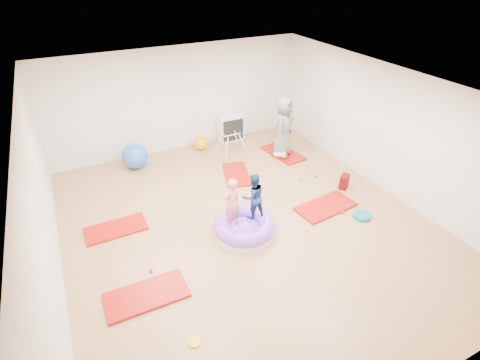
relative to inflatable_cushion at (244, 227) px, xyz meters
name	(u,v)px	position (x,y,z in m)	size (l,w,h in m)	color
room	(247,165)	(0.17, 0.23, 1.25)	(7.01, 8.01, 2.81)	#9A6C47
gym_mat_front_left	(147,295)	(-2.15, -0.72, -0.12)	(1.31, 0.65, 0.05)	#9B1C05
gym_mat_mid_left	(116,229)	(-2.27, 1.24, -0.13)	(1.19, 0.60, 0.05)	#9B1C05
gym_mat_center_back	(237,174)	(0.85, 2.09, -0.13)	(1.16, 0.58, 0.05)	#9B1C05
gym_mat_right	(326,207)	(1.99, -0.02, -0.12)	(1.32, 0.66, 0.06)	#9B1C05
gym_mat_rear_right	(283,153)	(2.50, 2.55, -0.12)	(1.26, 0.63, 0.05)	#9B1C05
inflatable_cushion	(244,227)	(0.00, 0.00, 0.00)	(1.23, 1.23, 0.39)	silver
child_pink	(232,201)	(-0.27, -0.01, 0.72)	(0.37, 0.25, 1.03)	#D56B71
child_navy	(253,194)	(0.21, 0.05, 0.69)	(0.47, 0.36, 0.96)	navy
adult_caregiver	(283,127)	(2.41, 2.48, 0.71)	(0.79, 0.51, 1.61)	slate
infant	(281,153)	(2.29, 2.34, 0.01)	(0.37, 0.38, 0.22)	silver
ball_pit_balls	(290,210)	(1.21, 0.19, -0.12)	(4.58, 1.74, 0.07)	red
exercise_ball_blue	(135,156)	(-1.30, 3.61, 0.18)	(0.66, 0.66, 0.66)	blue
exercise_ball_orange	(201,143)	(0.58, 3.83, 0.05)	(0.39, 0.39, 0.39)	#EC9A00
infant_play_gym	(232,140)	(1.28, 3.29, 0.21)	(0.70, 0.66, 0.54)	silver
cube_shelf	(231,128)	(1.60, 4.02, 0.22)	(0.74, 0.36, 0.74)	silver
balance_disc	(362,216)	(2.45, -0.65, -0.11)	(0.37, 0.37, 0.08)	#0D6975
backpack	(344,182)	(2.87, 0.44, 0.01)	(0.28, 0.18, 0.33)	#98030A
yellow_toy	(194,342)	(-1.75, -1.87, -0.14)	(0.18, 0.18, 0.03)	#D8D508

